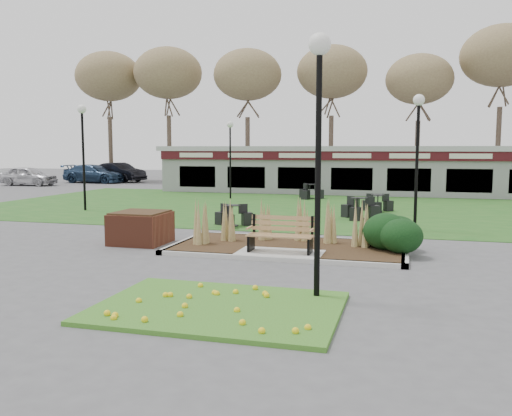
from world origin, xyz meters
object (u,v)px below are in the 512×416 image
(brick_planter, at_px, (141,227))
(lamp_post_mid_right, at_px, (418,132))
(bistro_set_b, at_px, (378,206))
(car_silver, at_px, (28,176))
(bistro_set_a, at_px, (232,219))
(bistro_set_c, at_px, (310,194))
(lamp_post_near_left, at_px, (319,108))
(car_blue, at_px, (94,174))
(park_bench, at_px, (281,234))
(food_pavilion, at_px, (354,170))
(lamp_post_far_left, at_px, (230,142))
(bistro_set_d, at_px, (359,212))
(lamp_post_mid_left, at_px, (83,134))
(car_black, at_px, (119,172))

(brick_planter, height_order, lamp_post_mid_right, lamp_post_mid_right)
(bistro_set_b, relative_size, car_silver, 0.33)
(bistro_set_a, relative_size, bistro_set_c, 0.98)
(bistro_set_c, bearing_deg, lamp_post_near_left, -79.70)
(brick_planter, xyz_separation_m, car_blue, (-16.69, 24.05, 0.26))
(park_bench, relative_size, brick_planter, 1.13)
(food_pavilion, xyz_separation_m, lamp_post_far_left, (-6.26, -4.94, 1.61))
(park_bench, relative_size, lamp_post_far_left, 0.40)
(food_pavilion, xyz_separation_m, car_silver, (-24.07, 1.04, -0.75))
(park_bench, distance_m, lamp_post_far_left, 16.24)
(brick_planter, relative_size, bistro_set_d, 0.96)
(lamp_post_far_left, height_order, car_blue, lamp_post_far_left)
(park_bench, xyz_separation_m, bistro_set_c, (-2.03, 15.91, -0.30))
(lamp_post_mid_right, bearing_deg, lamp_post_mid_left, 170.68)
(brick_planter, relative_size, car_blue, 0.30)
(lamp_post_near_left, bearing_deg, park_bench, 112.33)
(food_pavilion, distance_m, car_black, 21.01)
(lamp_post_far_left, relative_size, car_blue, 0.84)
(park_bench, bearing_deg, lamp_post_near_left, -67.67)
(car_blue, bearing_deg, bistro_set_d, -124.67)
(food_pavilion, xyz_separation_m, lamp_post_mid_left, (-10.78, -12.03, 1.94))
(lamp_post_mid_right, height_order, bistro_set_b, lamp_post_mid_right)
(bistro_set_d, height_order, car_black, car_black)
(lamp_post_near_left, xyz_separation_m, bistro_set_a, (-4.42, 8.50, -3.24))
(lamp_post_mid_left, distance_m, car_blue, 20.17)
(brick_planter, xyz_separation_m, lamp_post_mid_left, (-6.38, 6.93, 2.94))
(food_pavilion, height_order, lamp_post_mid_right, lamp_post_mid_right)
(bistro_set_c, bearing_deg, lamp_post_mid_right, -62.76)
(brick_planter, distance_m, lamp_post_mid_right, 9.49)
(lamp_post_near_left, relative_size, lamp_post_far_left, 1.14)
(car_black, bearing_deg, bistro_set_d, -114.28)
(lamp_post_far_left, bearing_deg, bistro_set_c, 14.99)
(food_pavilion, bearing_deg, car_blue, 166.43)
(lamp_post_mid_left, bearing_deg, car_blue, 121.06)
(car_silver, bearing_deg, bistro_set_d, -118.99)
(food_pavilion, height_order, car_silver, food_pavilion)
(lamp_post_mid_right, relative_size, bistro_set_a, 3.21)
(bistro_set_c, xyz_separation_m, car_silver, (-22.04, 4.85, 0.44))
(lamp_post_far_left, xyz_separation_m, car_silver, (-17.81, 5.98, -2.37))
(lamp_post_near_left, distance_m, bistro_set_a, 10.11)
(bistro_set_a, relative_size, car_black, 0.30)
(lamp_post_near_left, height_order, car_black, lamp_post_near_left)
(park_bench, bearing_deg, food_pavilion, 90.00)
(bistro_set_b, height_order, car_black, car_black)
(lamp_post_near_left, xyz_separation_m, car_blue, (-22.63, 28.55, -2.78))
(lamp_post_mid_right, height_order, car_blue, lamp_post_mid_right)
(lamp_post_mid_right, bearing_deg, car_blue, 141.55)
(park_bench, xyz_separation_m, bistro_set_b, (1.89, 10.73, -0.32))
(lamp_post_far_left, height_order, bistro_set_b, lamp_post_far_left)
(lamp_post_mid_right, height_order, car_silver, lamp_post_mid_right)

